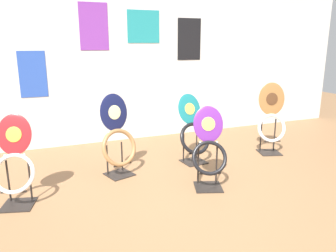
{
  "coord_description": "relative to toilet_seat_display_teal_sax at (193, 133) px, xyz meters",
  "views": [
    {
      "loc": [
        -1.28,
        -2.34,
        1.47
      ],
      "look_at": [
        0.09,
        1.02,
        0.55
      ],
      "focal_mm": 35.0,
      "sensor_mm": 36.0,
      "label": 1
    }
  ],
  "objects": [
    {
      "name": "wall_back",
      "position": [
        -0.51,
        1.33,
        0.93
      ],
      "size": [
        8.0,
        0.07,
        2.6
      ],
      "color": "silver",
      "rests_on": "ground_plane"
    },
    {
      "name": "toilet_seat_display_purple_note",
      "position": [
        -0.19,
        -0.73,
        0.02
      ],
      "size": [
        0.42,
        0.41,
        0.84
      ],
      "color": "black",
      "rests_on": "ground_plane"
    },
    {
      "name": "toilet_seat_display_navy_moon",
      "position": [
        -0.98,
        -0.06,
        0.05
      ],
      "size": [
        0.46,
        0.35,
        0.93
      ],
      "color": "black",
      "rests_on": "ground_plane"
    },
    {
      "name": "toilet_seat_display_crimson_swirl",
      "position": [
        -2.02,
        -0.41,
        0.02
      ],
      "size": [
        0.41,
        0.37,
        0.85
      ],
      "color": "black",
      "rests_on": "ground_plane"
    },
    {
      "name": "toilet_seat_display_teal_sax",
      "position": [
        0.0,
        0.0,
        0.0
      ],
      "size": [
        0.43,
        0.37,
        0.86
      ],
      "color": "black",
      "rests_on": "ground_plane"
    },
    {
      "name": "ground_plane",
      "position": [
        -0.51,
        -1.19,
        -0.37
      ],
      "size": [
        14.0,
        14.0,
        0.0
      ],
      "primitive_type": "plane",
      "color": "#8E6642"
    },
    {
      "name": "toilet_seat_display_woodgrain",
      "position": [
        1.13,
        -0.08,
        0.07
      ],
      "size": [
        0.42,
        0.35,
        0.96
      ],
      "color": "black",
      "rests_on": "ground_plane"
    }
  ]
}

